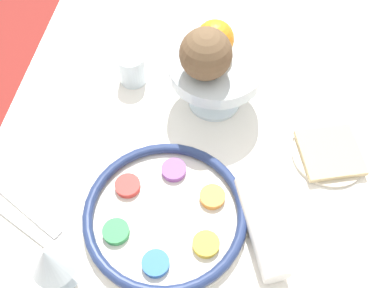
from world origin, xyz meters
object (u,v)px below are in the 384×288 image
Objects in this scene: seder_plate at (165,214)px; cup_near at (132,68)px; wine_glass at (50,260)px; bread_plate at (329,154)px; orange_fruit at (215,39)px; fruit_stand at (216,71)px; napkin_roll at (261,226)px; coconut at (206,54)px.

cup_near reaches higher than seder_plate.
cup_near is at bearing -2.76° from wine_glass.
seder_plate reaches higher than bread_plate.
orange_fruit reaches higher than wine_glass.
orange_fruit reaches higher than cup_near.
orange_fruit is at bearing 62.76° from bread_plate.
napkin_roll is (-0.30, -0.12, -0.07)m from fruit_stand.
coconut is 0.23m from cup_near.
orange_fruit is 0.38× the size of napkin_roll.
coconut is (-0.05, 0.01, 0.01)m from orange_fruit.
seder_plate is 3.02× the size of coconut.
fruit_stand is 1.30× the size of bread_plate.
orange_fruit reaches higher than bread_plate.
orange_fruit is at bearing 18.37° from fruit_stand.
orange_fruit is 0.23m from cup_near.
fruit_stand is at bearing 21.94° from napkin_roll.
coconut is at bearing -111.61° from cup_near.
napkin_roll is at bearing -152.36° from coconut.
cup_near is (0.07, 0.17, -0.14)m from coconut.
bread_plate is (-0.13, -0.26, -0.16)m from orange_fruit.
seder_plate is at bearing 168.88° from fruit_stand.
bread_plate is at bearing -117.24° from orange_fruit.
bread_plate is (-0.11, -0.25, -0.09)m from fruit_stand.
orange_fruit is at bearing -12.31° from coconut.
cup_near reaches higher than bread_plate.
bread_plate is at bearing -106.24° from coconut.
wine_glass is 1.27× the size of coconut.
bread_plate is at bearing -55.34° from wine_glass.
coconut reaches higher than orange_fruit.
orange_fruit is 0.76× the size of coconut.
coconut reaches higher than bread_plate.
fruit_stand is (0.44, -0.22, 0.01)m from wine_glass.
fruit_stand is at bearing -11.12° from seder_plate.
napkin_roll is (0.14, -0.34, -0.07)m from wine_glass.
coconut reaches higher than wine_glass.
orange_fruit is at bearing -8.97° from seder_plate.
fruit_stand reaches higher than napkin_roll.
seder_plate is 2.02× the size of bread_plate.
cup_near is (0.33, 0.14, 0.02)m from seder_plate.
orange_fruit is 1.05× the size of cup_near.
wine_glass reaches higher than bread_plate.
cup_near is at bearing 78.98° from fruit_stand.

